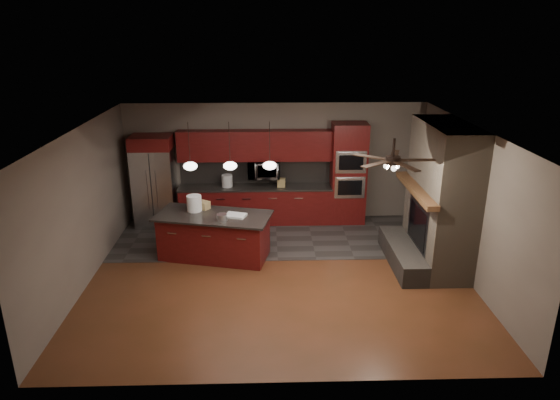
{
  "coord_description": "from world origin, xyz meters",
  "views": [
    {
      "loc": [
        -0.23,
        -8.43,
        4.51
      ],
      "look_at": [
        0.04,
        0.6,
        1.3
      ],
      "focal_mm": 32.0,
      "sensor_mm": 36.0,
      "label": 1
    }
  ],
  "objects_px": {
    "paint_can": "(222,217)",
    "white_bucket": "(194,203)",
    "refrigerator": "(154,181)",
    "microwave": "(264,169)",
    "oven_tower": "(348,174)",
    "paint_tray": "(235,215)",
    "kitchen_island": "(214,236)",
    "cardboard_box": "(203,205)",
    "counter_bucket": "(227,181)",
    "counter_box": "(281,183)"
  },
  "relations": [
    {
      "from": "kitchen_island",
      "to": "cardboard_box",
      "type": "xyz_separation_m",
      "value": [
        -0.23,
        0.36,
        0.53
      ]
    },
    {
      "from": "paint_can",
      "to": "paint_tray",
      "type": "xyz_separation_m",
      "value": [
        0.24,
        0.22,
        -0.05
      ]
    },
    {
      "from": "oven_tower",
      "to": "microwave",
      "type": "bearing_deg",
      "value": 178.34
    },
    {
      "from": "oven_tower",
      "to": "kitchen_island",
      "type": "height_order",
      "value": "oven_tower"
    },
    {
      "from": "white_bucket",
      "to": "cardboard_box",
      "type": "bearing_deg",
      "value": 36.13
    },
    {
      "from": "oven_tower",
      "to": "kitchen_island",
      "type": "distance_m",
      "value": 3.59
    },
    {
      "from": "paint_tray",
      "to": "oven_tower",
      "type": "bearing_deg",
      "value": 56.05
    },
    {
      "from": "kitchen_island",
      "to": "counter_bucket",
      "type": "xyz_separation_m",
      "value": [
        0.15,
        1.87,
        0.58
      ]
    },
    {
      "from": "refrigerator",
      "to": "microwave",
      "type": "bearing_deg",
      "value": 2.98
    },
    {
      "from": "refrigerator",
      "to": "cardboard_box",
      "type": "bearing_deg",
      "value": -48.22
    },
    {
      "from": "paint_can",
      "to": "cardboard_box",
      "type": "distance_m",
      "value": 0.81
    },
    {
      "from": "kitchen_island",
      "to": "white_bucket",
      "type": "relative_size",
      "value": 7.58
    },
    {
      "from": "kitchen_island",
      "to": "counter_box",
      "type": "distance_m",
      "value": 2.37
    },
    {
      "from": "oven_tower",
      "to": "white_bucket",
      "type": "relative_size",
      "value": 7.41
    },
    {
      "from": "cardboard_box",
      "to": "counter_bucket",
      "type": "height_order",
      "value": "counter_bucket"
    },
    {
      "from": "kitchen_island",
      "to": "counter_box",
      "type": "relative_size",
      "value": 12.12
    },
    {
      "from": "microwave",
      "to": "kitchen_island",
      "type": "distance_m",
      "value": 2.32
    },
    {
      "from": "counter_bucket",
      "to": "paint_can",
      "type": "bearing_deg",
      "value": -88.55
    },
    {
      "from": "oven_tower",
      "to": "paint_can",
      "type": "xyz_separation_m",
      "value": [
        -2.78,
        -2.18,
        -0.2
      ]
    },
    {
      "from": "counter_bucket",
      "to": "refrigerator",
      "type": "bearing_deg",
      "value": -177.21
    },
    {
      "from": "white_bucket",
      "to": "cardboard_box",
      "type": "distance_m",
      "value": 0.21
    },
    {
      "from": "kitchen_island",
      "to": "white_bucket",
      "type": "bearing_deg",
      "value": 161.98
    },
    {
      "from": "oven_tower",
      "to": "cardboard_box",
      "type": "bearing_deg",
      "value": -154.91
    },
    {
      "from": "kitchen_island",
      "to": "refrigerator",
      "type": "bearing_deg",
      "value": 143.37
    },
    {
      "from": "oven_tower",
      "to": "microwave",
      "type": "xyz_separation_m",
      "value": [
        -1.98,
        0.06,
        0.11
      ]
    },
    {
      "from": "counter_bucket",
      "to": "kitchen_island",
      "type": "bearing_deg",
      "value": -94.59
    },
    {
      "from": "microwave",
      "to": "paint_tray",
      "type": "distance_m",
      "value": 2.12
    },
    {
      "from": "oven_tower",
      "to": "counter_box",
      "type": "height_order",
      "value": "oven_tower"
    },
    {
      "from": "paint_tray",
      "to": "counter_bucket",
      "type": "distance_m",
      "value": 1.99
    },
    {
      "from": "oven_tower",
      "to": "counter_box",
      "type": "relative_size",
      "value": 11.84
    },
    {
      "from": "oven_tower",
      "to": "counter_box",
      "type": "xyz_separation_m",
      "value": [
        -1.57,
        -0.04,
        -0.19
      ]
    },
    {
      "from": "oven_tower",
      "to": "white_bucket",
      "type": "xyz_separation_m",
      "value": [
        -3.38,
        -1.62,
        -0.11
      ]
    },
    {
      "from": "kitchen_island",
      "to": "paint_tray",
      "type": "relative_size",
      "value": 6.07
    },
    {
      "from": "kitchen_island",
      "to": "cardboard_box",
      "type": "relative_size",
      "value": 9.77
    },
    {
      "from": "cardboard_box",
      "to": "paint_can",
      "type": "bearing_deg",
      "value": -22.64
    },
    {
      "from": "paint_tray",
      "to": "counter_box",
      "type": "bearing_deg",
      "value": 81.58
    },
    {
      "from": "counter_box",
      "to": "paint_tray",
      "type": "bearing_deg",
      "value": -111.24
    },
    {
      "from": "kitchen_island",
      "to": "counter_bucket",
      "type": "bearing_deg",
      "value": 98.52
    },
    {
      "from": "kitchen_island",
      "to": "paint_tray",
      "type": "height_order",
      "value": "paint_tray"
    },
    {
      "from": "oven_tower",
      "to": "paint_can",
      "type": "bearing_deg",
      "value": -141.81
    },
    {
      "from": "microwave",
      "to": "counter_bucket",
      "type": "relative_size",
      "value": 2.57
    },
    {
      "from": "paint_can",
      "to": "counter_bucket",
      "type": "relative_size",
      "value": 0.7
    },
    {
      "from": "oven_tower",
      "to": "microwave",
      "type": "distance_m",
      "value": 1.98
    },
    {
      "from": "oven_tower",
      "to": "white_bucket",
      "type": "distance_m",
      "value": 3.75
    },
    {
      "from": "kitchen_island",
      "to": "cardboard_box",
      "type": "distance_m",
      "value": 0.68
    },
    {
      "from": "refrigerator",
      "to": "white_bucket",
      "type": "distance_m",
      "value": 1.91
    },
    {
      "from": "microwave",
      "to": "paint_can",
      "type": "relative_size",
      "value": 3.65
    },
    {
      "from": "paint_tray",
      "to": "kitchen_island",
      "type": "bearing_deg",
      "value": -174.02
    },
    {
      "from": "paint_can",
      "to": "counter_box",
      "type": "xyz_separation_m",
      "value": [
        1.21,
        2.14,
        0.01
      ]
    },
    {
      "from": "paint_can",
      "to": "white_bucket",
      "type": "bearing_deg",
      "value": 136.95
    }
  ]
}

